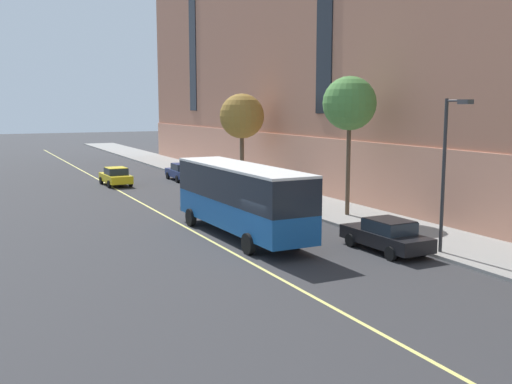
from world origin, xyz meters
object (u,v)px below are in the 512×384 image
object	(u,v)px
taxi_cab	(116,176)
street_tree_far_uptown	(242,117)
parked_car_navy_5	(182,172)
parked_car_black_3	(386,235)
city_bus	(241,196)
street_lamp	(448,160)
street_tree_mid_block	(350,104)
parked_car_green_0	(228,186)
parked_car_white_4	(282,203)

from	to	relation	value
taxi_cab	street_tree_far_uptown	world-z (taller)	street_tree_far_uptown
parked_car_navy_5	street_tree_far_uptown	distance (m)	8.57
parked_car_black_3	parked_car_navy_5	size ratio (longest dim) A/B	1.02
city_bus	street_lamp	xyz separation A→B (m)	(6.67, -7.55, 2.23)
parked_car_navy_5	parked_car_black_3	bearing A→B (deg)	-90.31
parked_car_black_3	street_tree_far_uptown	xyz separation A→B (m)	(3.38, 23.51, 5.06)
taxi_cab	street_tree_far_uptown	size ratio (longest dim) A/B	0.58
street_tree_mid_block	street_lamp	size ratio (longest dim) A/B	1.21
parked_car_green_0	street_tree_far_uptown	bearing A→B (deg)	54.73
city_bus	street_tree_mid_block	xyz separation A→B (m)	(8.22, 2.34, 4.69)
parked_car_white_4	parked_car_green_0	bearing A→B (deg)	89.85
parked_car_white_4	street_lamp	world-z (taller)	street_lamp
parked_car_white_4	street_lamp	size ratio (longest dim) A/B	0.62
parked_car_white_4	parked_car_navy_5	size ratio (longest dim) A/B	0.91
city_bus	street_tree_far_uptown	distance (m)	19.92
taxi_cab	street_tree_mid_block	bearing A→B (deg)	-65.53
parked_car_green_0	street_tree_mid_block	distance (m)	12.83
parked_car_white_4	street_tree_mid_block	world-z (taller)	street_tree_mid_block
parked_car_green_0	parked_car_navy_5	distance (m)	10.70
street_tree_mid_block	street_lamp	world-z (taller)	street_tree_mid_block
street_tree_mid_block	street_lamp	bearing A→B (deg)	-98.90
city_bus	parked_car_white_4	world-z (taller)	city_bus
parked_car_green_0	taxi_cab	bearing A→B (deg)	122.08
street_tree_mid_block	street_tree_far_uptown	xyz separation A→B (m)	(0.00, 15.42, -1.00)
street_tree_far_uptown	street_lamp	size ratio (longest dim) A/B	1.10
parked_car_navy_5	street_lamp	world-z (taller)	street_lamp
parked_car_white_4	street_tree_mid_block	distance (m)	7.28
parked_car_green_0	street_lamp	size ratio (longest dim) A/B	0.64
parked_car_black_3	taxi_cab	bearing A→B (deg)	101.83
parked_car_navy_5	parked_car_green_0	bearing A→B (deg)	-90.09
parked_car_green_0	city_bus	bearing A→B (deg)	-110.72
taxi_cab	street_tree_mid_block	size ratio (longest dim) A/B	0.53
taxi_cab	street_lamp	size ratio (longest dim) A/B	0.64
taxi_cab	parked_car_white_4	bearing A→B (deg)	-71.45
parked_car_black_3	street_lamp	world-z (taller)	street_lamp
parked_car_black_3	street_tree_mid_block	bearing A→B (deg)	67.30
street_lamp	parked_car_green_0	bearing A→B (deg)	94.67
parked_car_black_3	taxi_cab	size ratio (longest dim) A/B	1.09
street_tree_mid_block	street_lamp	xyz separation A→B (m)	(-1.55, -9.89, -2.46)
parked_car_navy_5	taxi_cab	bearing A→B (deg)	-172.02
city_bus	taxi_cab	world-z (taller)	city_bus
parked_car_green_0	parked_car_navy_5	size ratio (longest dim) A/B	0.93
parked_car_white_4	street_tree_far_uptown	size ratio (longest dim) A/B	0.57
parked_car_white_4	street_tree_far_uptown	distance (m)	14.38
street_tree_far_uptown	street_lamp	world-z (taller)	street_tree_far_uptown
parked_car_navy_5	street_tree_mid_block	xyz separation A→B (m)	(3.23, -21.54, 6.06)
parked_car_black_3	parked_car_navy_5	xyz separation A→B (m)	(0.16, 29.63, -0.00)
street_tree_far_uptown	taxi_cab	bearing A→B (deg)	150.83
taxi_cab	parked_car_black_3	bearing A→B (deg)	-78.17
street_tree_far_uptown	street_lamp	bearing A→B (deg)	-93.50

